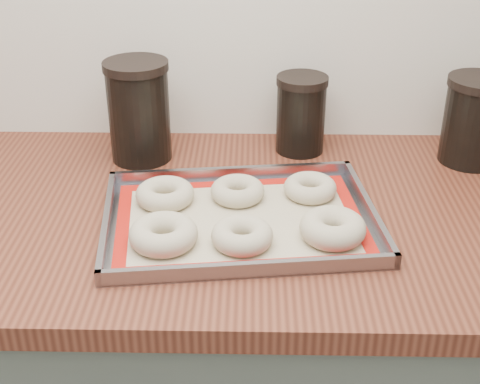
{
  "coord_description": "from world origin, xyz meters",
  "views": [
    {
      "loc": [
        -0.17,
        0.64,
        1.49
      ],
      "look_at": [
        -0.19,
        1.62,
        0.96
      ],
      "focal_mm": 50.0,
      "sensor_mm": 36.0,
      "label": 1
    }
  ],
  "objects_px": {
    "baking_tray": "(240,219)",
    "canister_left": "(139,111)",
    "bagel_front_right": "(333,228)",
    "bagel_back_left": "(165,194)",
    "bagel_back_mid": "(237,191)",
    "bagel_back_right": "(310,188)",
    "bagel_front_left": "(163,234)",
    "canister_mid": "(301,114)",
    "bagel_front_mid": "(242,235)",
    "canister_right": "(475,120)"
  },
  "relations": [
    {
      "from": "baking_tray",
      "to": "bagel_back_right",
      "type": "xyz_separation_m",
      "value": [
        0.13,
        0.09,
        0.01
      ]
    },
    {
      "from": "bagel_back_mid",
      "to": "canister_right",
      "type": "xyz_separation_m",
      "value": [
        0.47,
        0.18,
        0.07
      ]
    },
    {
      "from": "bagel_front_right",
      "to": "bagel_back_right",
      "type": "height_order",
      "value": "bagel_front_right"
    },
    {
      "from": "bagel_front_left",
      "to": "bagel_back_left",
      "type": "height_order",
      "value": "bagel_front_left"
    },
    {
      "from": "bagel_front_mid",
      "to": "bagel_back_mid",
      "type": "relative_size",
      "value": 1.03
    },
    {
      "from": "canister_mid",
      "to": "canister_right",
      "type": "distance_m",
      "value": 0.34
    },
    {
      "from": "bagel_front_right",
      "to": "bagel_back_mid",
      "type": "relative_size",
      "value": 1.12
    },
    {
      "from": "bagel_back_right",
      "to": "canister_left",
      "type": "height_order",
      "value": "canister_left"
    },
    {
      "from": "bagel_front_mid",
      "to": "bagel_back_mid",
      "type": "bearing_deg",
      "value": 94.18
    },
    {
      "from": "baking_tray",
      "to": "canister_left",
      "type": "distance_m",
      "value": 0.34
    },
    {
      "from": "bagel_front_right",
      "to": "canister_left",
      "type": "distance_m",
      "value": 0.48
    },
    {
      "from": "bagel_front_right",
      "to": "bagel_back_right",
      "type": "relative_size",
      "value": 1.13
    },
    {
      "from": "bagel_back_right",
      "to": "canister_mid",
      "type": "height_order",
      "value": "canister_mid"
    },
    {
      "from": "bagel_front_mid",
      "to": "canister_right",
      "type": "xyz_separation_m",
      "value": [
        0.46,
        0.33,
        0.07
      ]
    },
    {
      "from": "bagel_back_mid",
      "to": "canister_right",
      "type": "distance_m",
      "value": 0.5
    },
    {
      "from": "bagel_back_mid",
      "to": "bagel_back_right",
      "type": "xyz_separation_m",
      "value": [
        0.13,
        0.01,
        -0.0
      ]
    },
    {
      "from": "bagel_front_mid",
      "to": "canister_left",
      "type": "height_order",
      "value": "canister_left"
    },
    {
      "from": "bagel_back_right",
      "to": "canister_right",
      "type": "distance_m",
      "value": 0.38
    },
    {
      "from": "baking_tray",
      "to": "canister_mid",
      "type": "relative_size",
      "value": 3.08
    },
    {
      "from": "bagel_front_mid",
      "to": "bagel_back_left",
      "type": "relative_size",
      "value": 0.96
    },
    {
      "from": "bagel_front_mid",
      "to": "bagel_back_left",
      "type": "distance_m",
      "value": 0.2
    },
    {
      "from": "bagel_back_right",
      "to": "canister_right",
      "type": "height_order",
      "value": "canister_right"
    },
    {
      "from": "bagel_front_mid",
      "to": "canister_left",
      "type": "xyz_separation_m",
      "value": [
        -0.21,
        0.33,
        0.08
      ]
    },
    {
      "from": "baking_tray",
      "to": "canister_mid",
      "type": "height_order",
      "value": "canister_mid"
    },
    {
      "from": "bagel_back_mid",
      "to": "canister_right",
      "type": "height_order",
      "value": "canister_right"
    },
    {
      "from": "bagel_front_right",
      "to": "canister_mid",
      "type": "distance_m",
      "value": 0.36
    },
    {
      "from": "bagel_front_mid",
      "to": "baking_tray",
      "type": "bearing_deg",
      "value": 93.81
    },
    {
      "from": "baking_tray",
      "to": "bagel_back_mid",
      "type": "height_order",
      "value": "bagel_back_mid"
    },
    {
      "from": "bagel_back_left",
      "to": "bagel_back_right",
      "type": "height_order",
      "value": "bagel_back_left"
    },
    {
      "from": "bagel_front_left",
      "to": "baking_tray",
      "type": "bearing_deg",
      "value": 32.68
    },
    {
      "from": "bagel_front_left",
      "to": "bagel_front_mid",
      "type": "xyz_separation_m",
      "value": [
        0.13,
        0.0,
        -0.0
      ]
    },
    {
      "from": "bagel_back_right",
      "to": "canister_mid",
      "type": "relative_size",
      "value": 0.6
    },
    {
      "from": "bagel_front_mid",
      "to": "bagel_back_right",
      "type": "distance_m",
      "value": 0.21
    },
    {
      "from": "canister_mid",
      "to": "bagel_front_mid",
      "type": "bearing_deg",
      "value": -106.86
    },
    {
      "from": "bagel_back_left",
      "to": "baking_tray",
      "type": "bearing_deg",
      "value": -24.04
    },
    {
      "from": "bagel_front_left",
      "to": "bagel_back_right",
      "type": "bearing_deg",
      "value": 34.32
    },
    {
      "from": "bagel_front_left",
      "to": "canister_mid",
      "type": "height_order",
      "value": "canister_mid"
    },
    {
      "from": "bagel_front_right",
      "to": "canister_mid",
      "type": "relative_size",
      "value": 0.67
    },
    {
      "from": "bagel_back_right",
      "to": "canister_left",
      "type": "bearing_deg",
      "value": 153.72
    },
    {
      "from": "canister_left",
      "to": "canister_mid",
      "type": "bearing_deg",
      "value": 7.71
    },
    {
      "from": "bagel_front_left",
      "to": "canister_right",
      "type": "distance_m",
      "value": 0.67
    },
    {
      "from": "bagel_front_right",
      "to": "bagel_back_left",
      "type": "bearing_deg",
      "value": 158.05
    },
    {
      "from": "canister_left",
      "to": "canister_mid",
      "type": "relative_size",
      "value": 1.26
    },
    {
      "from": "bagel_front_left",
      "to": "canister_mid",
      "type": "relative_size",
      "value": 0.69
    },
    {
      "from": "bagel_back_mid",
      "to": "bagel_front_right",
      "type": "bearing_deg",
      "value": -39.81
    },
    {
      "from": "canister_mid",
      "to": "bagel_back_right",
      "type": "bearing_deg",
      "value": -88.09
    },
    {
      "from": "bagel_front_right",
      "to": "canister_mid",
      "type": "bearing_deg",
      "value": 95.3
    },
    {
      "from": "bagel_back_right",
      "to": "bagel_front_mid",
      "type": "bearing_deg",
      "value": -125.8
    },
    {
      "from": "bagel_back_mid",
      "to": "bagel_back_right",
      "type": "bearing_deg",
      "value": 6.35
    },
    {
      "from": "bagel_back_mid",
      "to": "canister_left",
      "type": "xyz_separation_m",
      "value": [
        -0.2,
        0.18,
        0.08
      ]
    }
  ]
}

